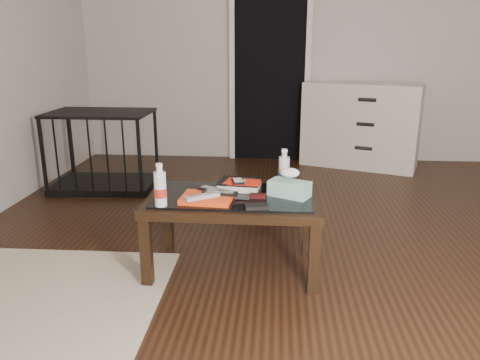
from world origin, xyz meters
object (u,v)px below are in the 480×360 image
Objects in this scene: textbook at (240,185)px; tissue_box at (289,189)px; water_bottle_right at (284,168)px; coffee_table at (233,205)px; pet_crate at (104,163)px; water_bottle_left at (160,185)px; dresser at (361,125)px.

tissue_box is at bearing -15.98° from textbook.
tissue_box is (0.03, -0.17, -0.07)m from water_bottle_right.
pet_crate is at bearing 131.83° from coffee_table.
water_bottle_left is 0.77m from water_bottle_right.
dresser reaches higher than coffee_table.
tissue_box is at bearing 0.98° from coffee_table.
dresser is at bearing 65.58° from coffee_table.
water_bottle_right is at bearing 30.42° from water_bottle_left.
coffee_table is at bearing -94.38° from dresser.
tissue_box is (0.32, 0.01, 0.11)m from coffee_table.
water_bottle_left and water_bottle_right have the same top height.
pet_crate is 3.72× the size of textbook.
dresser is 1.40× the size of pet_crate.
dresser is 2.51m from water_bottle_right.
pet_crate is (-1.35, 1.51, -0.17)m from coffee_table.
coffee_table is 4.00× the size of textbook.
water_bottle_left is at bearing -132.31° from textbook.
tissue_box is at bearing -88.05° from dresser.
textbook reaches higher than coffee_table.
dresser reaches higher than textbook.
dresser is at bearing 98.85° from tissue_box.
water_bottle_right reaches higher than tissue_box.
pet_crate is at bearing 119.52° from water_bottle_left.
pet_crate is at bearing 165.02° from tissue_box.
coffee_table is 4.35× the size of tissue_box.
dresser is 2.71m from pet_crate.
tissue_box is (0.70, 0.22, -0.07)m from water_bottle_left.
tissue_box is (-0.82, -2.53, 0.06)m from dresser.
textbook is 1.05× the size of water_bottle_right.
pet_crate reaches higher than tissue_box.
water_bottle_left is (-0.40, -0.35, 0.10)m from textbook.
water_bottle_right reaches higher than textbook.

